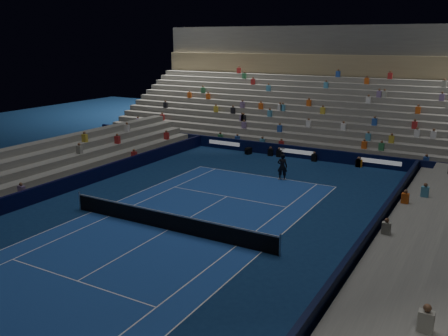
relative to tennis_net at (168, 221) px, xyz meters
name	(u,v)px	position (x,y,z in m)	size (l,w,h in m)	color
ground	(168,230)	(0.00, 0.00, -0.50)	(90.00, 90.00, 0.00)	#0D264F
court_surface	(168,230)	(0.00, 0.00, -0.50)	(10.97, 23.77, 0.01)	#1A4092
sponsor_barrier_far	(296,152)	(0.00, 18.50, 0.00)	(44.00, 0.25, 1.00)	black
sponsor_barrier_east	(351,262)	(9.70, 0.00, 0.00)	(0.25, 37.00, 1.00)	black
sponsor_barrier_west	(41,193)	(-9.70, 0.00, 0.00)	(0.25, 37.00, 1.00)	black
grandstand_main	(332,105)	(0.00, 27.90, 2.87)	(44.00, 15.20, 11.20)	slate
grandstand_east	(439,272)	(13.17, 0.00, 0.41)	(5.00, 37.00, 2.50)	slate
grandstand_west	(5,179)	(-13.17, 0.00, 0.41)	(5.00, 37.00, 2.50)	slate
tennis_net	(168,221)	(0.00, 0.00, 0.00)	(12.90, 0.10, 1.10)	#B2B2B7
tennis_player	(282,167)	(1.54, 11.74, 0.46)	(0.70, 0.46, 1.93)	black
broadcast_camera	(248,151)	(-4.15, 17.61, -0.21)	(0.56, 0.94, 0.57)	black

